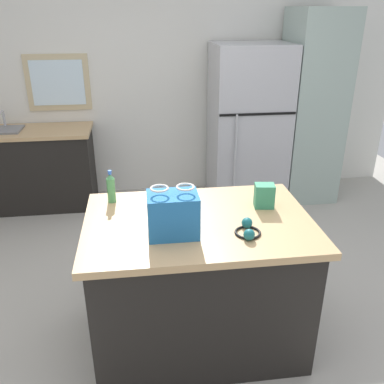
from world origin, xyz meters
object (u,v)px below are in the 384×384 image
(tall_cabinet, at_px, (312,108))
(refrigerator, at_px, (248,125))
(shopping_bag, at_px, (173,214))
(small_box, at_px, (264,196))
(ear_defenders, at_px, (248,230))
(kitchen_island, at_px, (198,281))
(bottle, at_px, (111,188))

(tall_cabinet, bearing_deg, refrigerator, -179.98)
(tall_cabinet, bearing_deg, shopping_bag, -126.83)
(small_box, bearing_deg, shopping_bag, -155.59)
(refrigerator, height_order, shopping_bag, refrigerator)
(ear_defenders, bearing_deg, tall_cabinet, 60.71)
(refrigerator, distance_m, shopping_bag, 2.59)
(refrigerator, xyz_separation_m, small_box, (-0.45, -2.09, 0.11))
(kitchen_island, xyz_separation_m, shopping_bag, (-0.17, -0.15, 0.57))
(refrigerator, bearing_deg, ear_defenders, -104.68)
(kitchen_island, xyz_separation_m, refrigerator, (0.88, 2.22, 0.42))
(tall_cabinet, bearing_deg, kitchen_island, -125.96)
(refrigerator, relative_size, shopping_bag, 5.98)
(refrigerator, relative_size, tall_cabinet, 0.84)
(small_box, distance_m, bottle, 0.99)
(shopping_bag, relative_size, ear_defenders, 1.47)
(shopping_bag, bearing_deg, tall_cabinet, 53.17)
(small_box, height_order, ear_defenders, small_box)
(tall_cabinet, distance_m, shopping_bag, 2.96)
(kitchen_island, relative_size, bottle, 6.24)
(refrigerator, bearing_deg, tall_cabinet, 0.02)
(shopping_bag, height_order, ear_defenders, shopping_bag)
(kitchen_island, distance_m, tall_cabinet, 2.80)
(kitchen_island, relative_size, shopping_bag, 4.70)
(refrigerator, relative_size, bottle, 7.94)
(bottle, bearing_deg, shopping_bag, -52.94)
(bottle, distance_m, ear_defenders, 0.94)
(shopping_bag, xyz_separation_m, ear_defenders, (0.42, -0.05, -0.10))
(refrigerator, bearing_deg, kitchen_island, -111.78)
(refrigerator, xyz_separation_m, tall_cabinet, (0.72, 0.00, 0.17))
(tall_cabinet, xyz_separation_m, shopping_bag, (-1.77, -2.37, -0.01))
(kitchen_island, bearing_deg, small_box, 15.56)
(kitchen_island, distance_m, refrigerator, 2.42)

